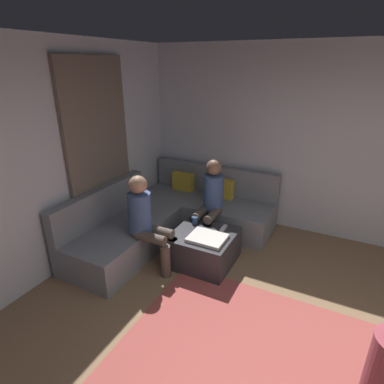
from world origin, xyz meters
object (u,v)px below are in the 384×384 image
coffee_mug (195,220)px  person_on_couch_side (147,220)px  sectional_couch (173,216)px  ottoman (204,247)px  game_remote (224,228)px  person_on_couch_back (210,199)px

coffee_mug → person_on_couch_side: bearing=-122.3°
sectional_couch → coffee_mug: bearing=-29.1°
sectional_couch → ottoman: 0.87m
sectional_couch → person_on_couch_side: size_ratio=2.12×
coffee_mug → game_remote: bearing=5.7°
person_on_couch_back → person_on_couch_side: same height
person_on_couch_side → coffee_mug: bearing=147.7°
sectional_couch → ottoman: bearing=-32.4°
sectional_couch → game_remote: bearing=-15.0°
coffee_mug → person_on_couch_side: 0.70m
sectional_couch → person_on_couch_back: person_on_couch_back is taller
sectional_couch → game_remote: size_ratio=17.00×
coffee_mug → game_remote: 0.40m
game_remote → person_on_couch_back: size_ratio=0.12×
sectional_couch → game_remote: sectional_couch is taller
sectional_couch → game_remote: 0.95m
game_remote → sectional_couch: bearing=165.0°
sectional_couch → person_on_couch_side: person_on_couch_side is taller
sectional_couch → coffee_mug: sectional_couch is taller
sectional_couch → person_on_couch_back: (0.58, 0.06, 0.38)m
ottoman → person_on_couch_back: bearing=105.7°
coffee_mug → game_remote: (0.40, 0.04, -0.04)m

